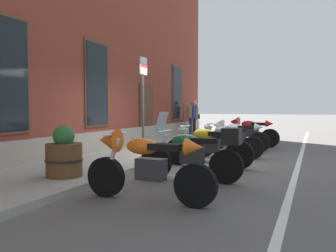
{
  "coord_description": "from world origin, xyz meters",
  "views": [
    {
      "loc": [
        -9.08,
        -3.54,
        1.41
      ],
      "look_at": [
        -1.39,
        -0.41,
        0.98
      ],
      "focal_mm": 38.4,
      "sensor_mm": 36.0,
      "label": 1
    }
  ],
  "objects_px": {
    "motorcycle_green_touring": "(196,153)",
    "motorcycle_yellow_naked": "(207,147)",
    "motorcycle_red_sport": "(249,131)",
    "barrel_planter": "(64,156)",
    "parking_sign": "(143,93)",
    "motorcycle_grey_naked": "(227,141)",
    "pedestrian_tan_coat": "(193,116)",
    "motorcycle_orange_sport": "(143,163)",
    "pedestrian_blue_top": "(194,116)",
    "motorcycle_white_sport": "(235,134)"
  },
  "relations": [
    {
      "from": "motorcycle_white_sport",
      "to": "motorcycle_orange_sport",
      "type": "bearing_deg",
      "value": -179.92
    },
    {
      "from": "motorcycle_orange_sport",
      "to": "motorcycle_green_touring",
      "type": "distance_m",
      "value": 1.72
    },
    {
      "from": "motorcycle_grey_naked",
      "to": "barrel_planter",
      "type": "xyz_separation_m",
      "value": [
        -4.44,
        2.04,
        0.04
      ]
    },
    {
      "from": "parking_sign",
      "to": "pedestrian_blue_top",
      "type": "bearing_deg",
      "value": 8.31
    },
    {
      "from": "motorcycle_yellow_naked",
      "to": "pedestrian_blue_top",
      "type": "height_order",
      "value": "pedestrian_blue_top"
    },
    {
      "from": "motorcycle_red_sport",
      "to": "pedestrian_tan_coat",
      "type": "xyz_separation_m",
      "value": [
        3.47,
        3.31,
        0.45
      ]
    },
    {
      "from": "motorcycle_orange_sport",
      "to": "motorcycle_red_sport",
      "type": "distance_m",
      "value": 8.38
    },
    {
      "from": "motorcycle_orange_sport",
      "to": "pedestrian_blue_top",
      "type": "xyz_separation_m",
      "value": [
        11.19,
        2.84,
        0.45
      ]
    },
    {
      "from": "motorcycle_red_sport",
      "to": "parking_sign",
      "type": "height_order",
      "value": "parking_sign"
    },
    {
      "from": "parking_sign",
      "to": "pedestrian_tan_coat",
      "type": "bearing_deg",
      "value": 9.69
    },
    {
      "from": "motorcycle_yellow_naked",
      "to": "motorcycle_red_sport",
      "type": "bearing_deg",
      "value": -1.75
    },
    {
      "from": "motorcycle_orange_sport",
      "to": "pedestrian_tan_coat",
      "type": "distance_m",
      "value": 12.26
    },
    {
      "from": "motorcycle_red_sport",
      "to": "barrel_planter",
      "type": "bearing_deg",
      "value": 164.98
    },
    {
      "from": "pedestrian_tan_coat",
      "to": "motorcycle_grey_naked",
      "type": "bearing_deg",
      "value": -154.47
    },
    {
      "from": "pedestrian_blue_top",
      "to": "barrel_planter",
      "type": "distance_m",
      "value": 10.65
    },
    {
      "from": "motorcycle_yellow_naked",
      "to": "barrel_planter",
      "type": "bearing_deg",
      "value": 145.21
    },
    {
      "from": "motorcycle_orange_sport",
      "to": "motorcycle_grey_naked",
      "type": "bearing_deg",
      "value": -1.32
    },
    {
      "from": "motorcycle_green_touring",
      "to": "motorcycle_red_sport",
      "type": "distance_m",
      "value": 6.68
    },
    {
      "from": "barrel_planter",
      "to": "motorcycle_green_touring",
      "type": "bearing_deg",
      "value": -63.28
    },
    {
      "from": "motorcycle_green_touring",
      "to": "motorcycle_grey_naked",
      "type": "bearing_deg",
      "value": 2.79
    },
    {
      "from": "motorcycle_grey_naked",
      "to": "pedestrian_blue_top",
      "type": "xyz_separation_m",
      "value": [
        6.16,
        2.95,
        0.55
      ]
    },
    {
      "from": "motorcycle_grey_naked",
      "to": "motorcycle_yellow_naked",
      "type": "bearing_deg",
      "value": 176.6
    },
    {
      "from": "motorcycle_green_touring",
      "to": "pedestrian_blue_top",
      "type": "relative_size",
      "value": 1.28
    },
    {
      "from": "motorcycle_yellow_naked",
      "to": "parking_sign",
      "type": "xyz_separation_m",
      "value": [
        0.13,
        1.74,
        1.31
      ]
    },
    {
      "from": "parking_sign",
      "to": "motorcycle_white_sport",
      "type": "bearing_deg",
      "value": -27.72
    },
    {
      "from": "pedestrian_tan_coat",
      "to": "motorcycle_red_sport",
      "type": "bearing_deg",
      "value": -136.34
    },
    {
      "from": "motorcycle_grey_naked",
      "to": "barrel_planter",
      "type": "distance_m",
      "value": 4.88
    },
    {
      "from": "motorcycle_green_touring",
      "to": "parking_sign",
      "type": "xyz_separation_m",
      "value": [
        1.81,
        2.0,
        1.25
      ]
    },
    {
      "from": "motorcycle_orange_sport",
      "to": "motorcycle_yellow_naked",
      "type": "xyz_separation_m",
      "value": [
        3.38,
        -0.02,
        -0.1
      ]
    },
    {
      "from": "motorcycle_white_sport",
      "to": "pedestrian_blue_top",
      "type": "distance_m",
      "value": 5.28
    },
    {
      "from": "motorcycle_yellow_naked",
      "to": "pedestrian_blue_top",
      "type": "xyz_separation_m",
      "value": [
        7.81,
        2.86,
        0.54
      ]
    },
    {
      "from": "motorcycle_white_sport",
      "to": "pedestrian_tan_coat",
      "type": "height_order",
      "value": "pedestrian_tan_coat"
    },
    {
      "from": "motorcycle_white_sport",
      "to": "pedestrian_tan_coat",
      "type": "relative_size",
      "value": 1.31
    },
    {
      "from": "motorcycle_green_touring",
      "to": "pedestrian_blue_top",
      "type": "distance_m",
      "value": 10.0
    },
    {
      "from": "pedestrian_tan_coat",
      "to": "parking_sign",
      "type": "bearing_deg",
      "value": -170.31
    },
    {
      "from": "motorcycle_grey_naked",
      "to": "motorcycle_white_sport",
      "type": "relative_size",
      "value": 0.95
    },
    {
      "from": "motorcycle_green_touring",
      "to": "motorcycle_yellow_naked",
      "type": "xyz_separation_m",
      "value": [
        1.68,
        0.26,
        -0.06
      ]
    },
    {
      "from": "motorcycle_white_sport",
      "to": "motorcycle_red_sport",
      "type": "distance_m",
      "value": 1.63
    },
    {
      "from": "parking_sign",
      "to": "motorcycle_green_touring",
      "type": "bearing_deg",
      "value": -132.25
    },
    {
      "from": "motorcycle_yellow_naked",
      "to": "pedestrian_tan_coat",
      "type": "height_order",
      "value": "pedestrian_tan_coat"
    },
    {
      "from": "motorcycle_orange_sport",
      "to": "motorcycle_white_sport",
      "type": "distance_m",
      "value": 6.76
    },
    {
      "from": "motorcycle_yellow_naked",
      "to": "motorcycle_white_sport",
      "type": "height_order",
      "value": "motorcycle_white_sport"
    },
    {
      "from": "motorcycle_yellow_naked",
      "to": "motorcycle_orange_sport",
      "type": "bearing_deg",
      "value": 179.7
    },
    {
      "from": "motorcycle_red_sport",
      "to": "pedestrian_tan_coat",
      "type": "bearing_deg",
      "value": 43.66
    },
    {
      "from": "motorcycle_grey_naked",
      "to": "motorcycle_white_sport",
      "type": "bearing_deg",
      "value": 4.12
    },
    {
      "from": "motorcycle_orange_sport",
      "to": "motorcycle_grey_naked",
      "type": "height_order",
      "value": "motorcycle_orange_sport"
    },
    {
      "from": "motorcycle_green_touring",
      "to": "motorcycle_yellow_naked",
      "type": "relative_size",
      "value": 0.94
    },
    {
      "from": "parking_sign",
      "to": "barrel_planter",
      "type": "distance_m",
      "value": 3.19
    },
    {
      "from": "pedestrian_tan_coat",
      "to": "parking_sign",
      "type": "height_order",
      "value": "parking_sign"
    },
    {
      "from": "pedestrian_blue_top",
      "to": "pedestrian_tan_coat",
      "type": "relative_size",
      "value": 1.01
    }
  ]
}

